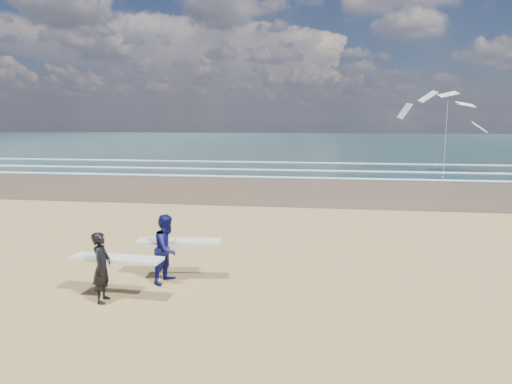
# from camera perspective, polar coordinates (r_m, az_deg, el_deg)

# --- Properties ---
(ocean) EXTENTS (220.00, 100.00, 0.02)m
(ocean) POSITION_cam_1_polar(r_m,az_deg,el_deg) (82.91, 19.51, 5.78)
(ocean) COLOR #183234
(ocean) RESTS_ON ground
(surfer_near) EXTENTS (2.22, 0.99, 1.64)m
(surfer_near) POSITION_cam_1_polar(r_m,az_deg,el_deg) (11.17, -18.43, -8.73)
(surfer_near) COLOR black
(surfer_near) RESTS_ON ground
(surfer_far) EXTENTS (2.24, 1.25, 1.77)m
(surfer_far) POSITION_cam_1_polar(r_m,az_deg,el_deg) (12.03, -10.91, -6.86)
(surfer_far) COLOR #0E1051
(surfer_far) RESTS_ON ground
(kite_1) EXTENTS (6.81, 4.85, 7.35)m
(kite_1) POSITION_cam_1_polar(r_m,az_deg,el_deg) (37.80, 22.75, 8.73)
(kite_1) COLOR slate
(kite_1) RESTS_ON ground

